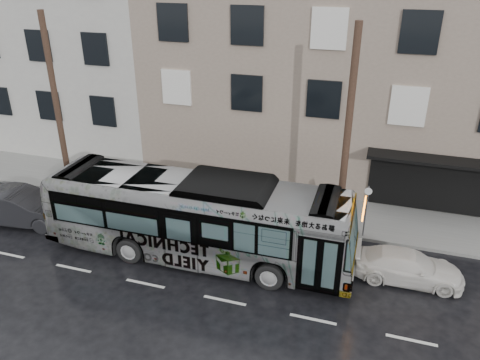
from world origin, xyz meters
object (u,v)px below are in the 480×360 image
object	(u,v)px
utility_pole_front	(347,136)
white_sedan	(408,267)
dark_sedan	(20,207)
sign_post	(366,212)
utility_pole_rear	(57,107)
bus	(197,218)

from	to	relation	value
utility_pole_front	white_sedan	xyz separation A→B (m)	(2.91, -2.50, -4.05)
utility_pole_front	dark_sedan	bearing A→B (deg)	-166.50
utility_pole_front	sign_post	bearing A→B (deg)	0.00
utility_pole_front	dark_sedan	distance (m)	15.05
sign_post	white_sedan	bearing A→B (deg)	-54.10
utility_pole_front	dark_sedan	xyz separation A→B (m)	(-14.16, -3.40, -3.83)
sign_post	dark_sedan	world-z (taller)	sign_post
utility_pole_rear	dark_sedan	distance (m)	5.12
dark_sedan	utility_pole_front	bearing A→B (deg)	-83.79
sign_post	utility_pole_front	bearing A→B (deg)	180.00
sign_post	white_sedan	size ratio (longest dim) A/B	0.58
sign_post	dark_sedan	bearing A→B (deg)	-167.44
utility_pole_rear	bus	size ratio (longest dim) A/B	0.71
sign_post	dark_sedan	size ratio (longest dim) A/B	0.48
utility_pole_rear	dark_sedan	size ratio (longest dim) A/B	1.80
sign_post	bus	world-z (taller)	bus
dark_sedan	utility_pole_rear	bearing A→B (deg)	-9.91
utility_pole_front	sign_post	world-z (taller)	utility_pole_front
utility_pole_front	dark_sedan	size ratio (longest dim) A/B	1.80
utility_pole_rear	white_sedan	bearing A→B (deg)	-8.41
utility_pole_front	white_sedan	world-z (taller)	utility_pole_front
utility_pole_rear	bus	world-z (taller)	utility_pole_rear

